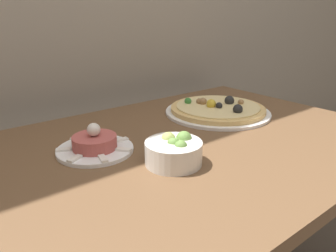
{
  "coord_description": "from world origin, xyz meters",
  "views": [
    {
      "loc": [
        -0.5,
        -0.22,
        1.09
      ],
      "look_at": [
        0.04,
        0.46,
        0.78
      ],
      "focal_mm": 35.0,
      "sensor_mm": 36.0,
      "label": 1
    }
  ],
  "objects": [
    {
      "name": "small_bowl",
      "position": [
        -0.04,
        0.33,
        0.77
      ],
      "size": [
        0.14,
        0.14,
        0.07
      ],
      "color": "silver",
      "rests_on": "dining_table"
    },
    {
      "name": "tartare_plate",
      "position": [
        -0.16,
        0.51,
        0.76
      ],
      "size": [
        0.2,
        0.2,
        0.08
      ],
      "color": "white",
      "rests_on": "dining_table"
    },
    {
      "name": "dining_table",
      "position": [
        0.0,
        0.42,
        0.65
      ],
      "size": [
        1.38,
        0.84,
        0.74
      ],
      "color": "brown",
      "rests_on": "ground_plane"
    },
    {
      "name": "pizza_plate",
      "position": [
        0.34,
        0.55,
        0.75
      ],
      "size": [
        0.37,
        0.37,
        0.06
      ],
      "color": "white",
      "rests_on": "dining_table"
    }
  ]
}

